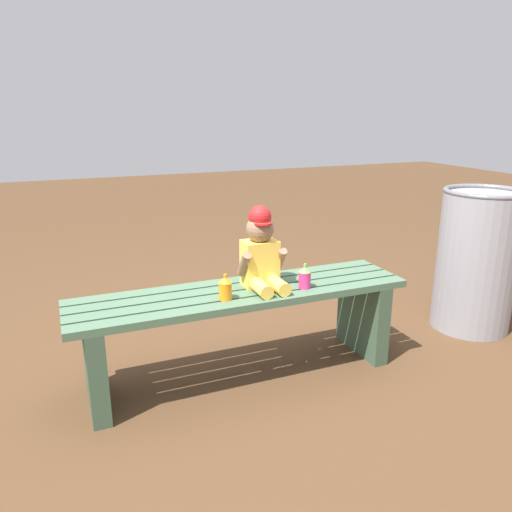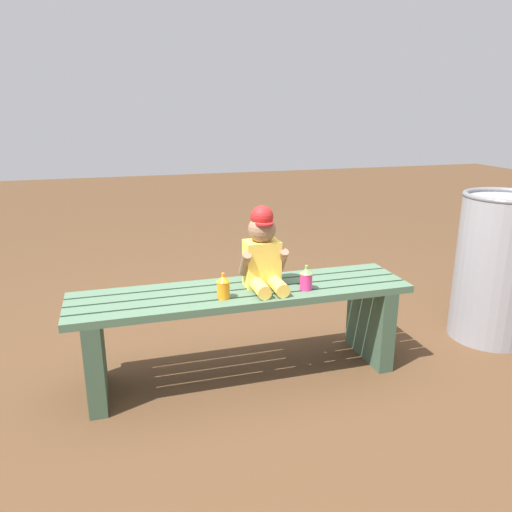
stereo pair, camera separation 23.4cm
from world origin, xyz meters
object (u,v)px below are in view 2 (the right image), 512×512
object	(u,v)px
park_bench	(243,318)
trash_bin	(497,267)
sippy_cup_right	(306,278)
sippy_cup_left	(223,287)
child_figure	(263,252)

from	to	relation	value
park_bench	trash_bin	size ratio (longest dim) A/B	1.92
park_bench	sippy_cup_right	bearing A→B (deg)	-17.18
sippy_cup_left	sippy_cup_right	size ratio (longest dim) A/B	1.00
sippy_cup_left	trash_bin	xyz separation A→B (m)	(1.65, 0.11, -0.09)
park_bench	trash_bin	distance (m)	1.54
sippy_cup_left	park_bench	bearing A→B (deg)	37.87
park_bench	sippy_cup_left	world-z (taller)	sippy_cup_left
sippy_cup_right	child_figure	bearing A→B (deg)	151.70
park_bench	sippy_cup_left	size ratio (longest dim) A/B	13.44
child_figure	sippy_cup_right	size ratio (longest dim) A/B	3.26
child_figure	trash_bin	distance (m)	1.44
trash_bin	sippy_cup_right	bearing A→B (deg)	-174.69
sippy_cup_right	sippy_cup_left	bearing A→B (deg)	180.00
sippy_cup_left	child_figure	bearing A→B (deg)	24.56
child_figure	sippy_cup_right	bearing A→B (deg)	-28.30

